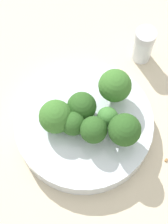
# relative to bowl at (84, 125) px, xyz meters

# --- Properties ---
(ground_plane) EXTENTS (3.00, 3.00, 0.00)m
(ground_plane) POSITION_rel_bowl_xyz_m (0.00, 0.00, -0.02)
(ground_plane) COLOR beige
(bowl) EXTENTS (0.22, 0.22, 0.04)m
(bowl) POSITION_rel_bowl_xyz_m (0.00, 0.00, 0.00)
(bowl) COLOR silver
(bowl) RESTS_ON ground_plane
(broccoli_floret_0) EXTENTS (0.04, 0.04, 0.05)m
(broccoli_floret_0) POSITION_rel_bowl_xyz_m (-0.03, -0.01, 0.05)
(broccoli_floret_0) COLOR #8EB770
(broccoli_floret_0) RESTS_ON bowl
(broccoli_floret_1) EXTENTS (0.05, 0.05, 0.06)m
(broccoli_floret_1) POSITION_rel_bowl_xyz_m (0.01, 0.04, 0.05)
(broccoli_floret_1) COLOR #7A9E5B
(broccoli_floret_1) RESTS_ON bowl
(broccoli_floret_2) EXTENTS (0.05, 0.05, 0.07)m
(broccoli_floret_2) POSITION_rel_bowl_xyz_m (0.03, -0.06, 0.06)
(broccoli_floret_2) COLOR #84AD66
(broccoli_floret_2) RESTS_ON bowl
(broccoli_floret_3) EXTENTS (0.03, 0.03, 0.04)m
(broccoli_floret_3) POSITION_rel_bowl_xyz_m (-0.01, -0.03, 0.04)
(broccoli_floret_3) COLOR #7A9E5B
(broccoli_floret_3) RESTS_ON bowl
(broccoli_floret_4) EXTENTS (0.04, 0.04, 0.05)m
(broccoli_floret_4) POSITION_rel_bowl_xyz_m (-0.01, 0.02, 0.04)
(broccoli_floret_4) COLOR #84AD66
(broccoli_floret_4) RESTS_ON bowl
(broccoli_floret_5) EXTENTS (0.05, 0.05, 0.05)m
(broccoli_floret_5) POSITION_rel_bowl_xyz_m (0.01, -0.00, 0.04)
(broccoli_floret_5) COLOR #7A9E5B
(broccoli_floret_5) RESTS_ON bowl
(broccoli_floret_6) EXTENTS (0.05, 0.05, 0.06)m
(broccoli_floret_6) POSITION_rel_bowl_xyz_m (-0.05, -0.05, 0.06)
(broccoli_floret_6) COLOR #7A9E5B
(broccoli_floret_6) RESTS_ON bowl
(pepper_shaker) EXTENTS (0.04, 0.04, 0.07)m
(pepper_shaker) POSITION_rel_bowl_xyz_m (0.11, -0.14, 0.02)
(pepper_shaker) COLOR silver
(pepper_shaker) RESTS_ON ground_plane
(almond_crumb_1) EXTENTS (0.01, 0.01, 0.01)m
(almond_crumb_1) POSITION_rel_bowl_xyz_m (-0.09, -0.11, -0.02)
(almond_crumb_1) COLOR olive
(almond_crumb_1) RESTS_ON ground_plane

